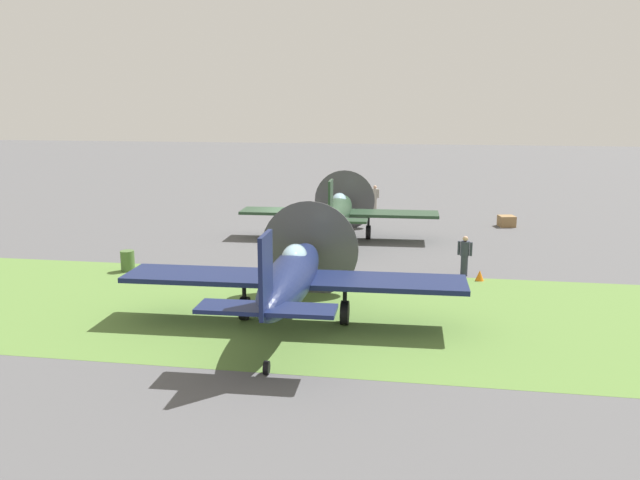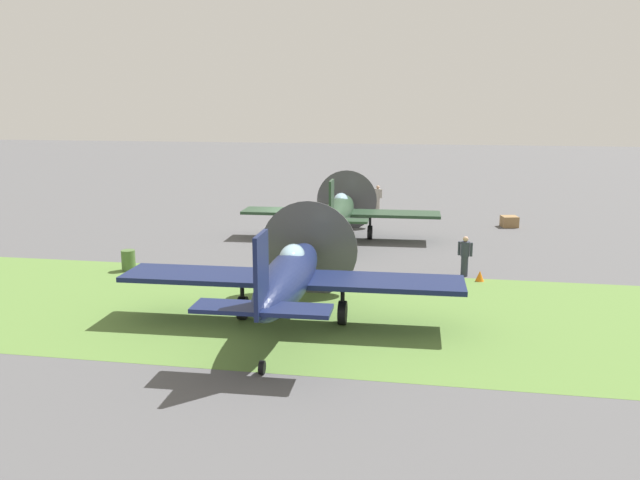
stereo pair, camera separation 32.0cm
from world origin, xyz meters
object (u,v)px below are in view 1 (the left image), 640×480
Objects in this scene: ground_crew_mechanic at (465,255)px; fuel_drum at (128,261)px; airplane_wingman at (292,276)px; runway_marker_cone at (480,275)px; airplane_lead at (338,211)px; ground_crew_chief at (375,197)px; supply_crate at (507,221)px.

ground_crew_mechanic is 14.60m from fuel_drum.
airplane_wingman is 25.87× the size of runway_marker_cone.
ground_crew_mechanic reaches higher than runway_marker_cone.
ground_crew_chief is (1.15, 9.82, -0.68)m from airplane_lead.
ground_crew_mechanic is at bearing 132.06° from runway_marker_cone.
fuel_drum is (-8.20, -8.01, -1.14)m from airplane_lead.
runway_marker_cone is at bearing 148.56° from ground_crew_mechanic.
ground_crew_chief is at bearing 86.44° from airplane_wingman.
supply_crate is at bearing 169.66° from ground_crew_chief.
airplane_lead is 6.15× the size of ground_crew_chief.
airplane_wingman is 21.32m from supply_crate.
fuel_drum is at bearing -142.60° from supply_crate.
airplane_wingman reaches higher than ground_crew_mechanic.
ground_crew_chief is 1.92× the size of fuel_drum.
airplane_lead is 0.93× the size of airplane_wingman.
airplane_lead is at bearing 89.87° from airplane_wingman.
runway_marker_cone is at bearing -47.80° from airplane_lead.
airplane_lead is 9.05m from ground_crew_mechanic.
airplane_wingman reaches higher than runway_marker_cone.
airplane_lead is at bearing -29.16° from ground_crew_mechanic.
runway_marker_cone is (0.61, -0.67, -0.69)m from ground_crew_mechanic.
fuel_drum is (-8.58, 5.85, -1.25)m from airplane_wingman.
airplane_lead is 10.89m from supply_crate.
airplane_lead is 11.82× the size of fuel_drum.
ground_crew_chief is 17.06m from ground_crew_mechanic.
airplane_wingman is at bearing -114.98° from supply_crate.
supply_crate is at bearing -87.92° from ground_crew_mechanic.
ground_crew_mechanic reaches higher than supply_crate.
airplane_wingman is at bearing -90.39° from airplane_lead.
fuel_drum reaches higher than supply_crate.
ground_crew_mechanic is 1.92× the size of supply_crate.
ground_crew_chief is at bearing 108.77° from runway_marker_cone.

